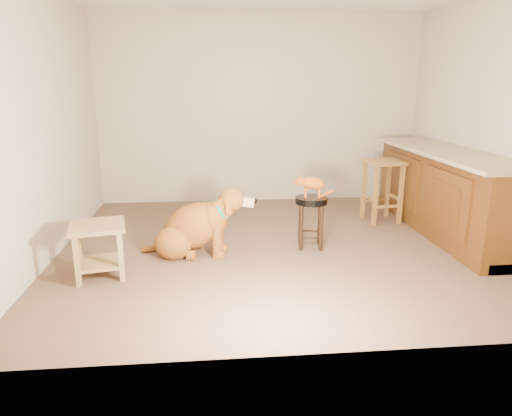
{
  "coord_description": "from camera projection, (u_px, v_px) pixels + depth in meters",
  "views": [
    {
      "loc": [
        -0.68,
        -4.49,
        1.65
      ],
      "look_at": [
        -0.26,
        -0.11,
        0.45
      ],
      "focal_mm": 32.0,
      "sensor_mm": 36.0,
      "label": 1
    }
  ],
  "objects": [
    {
      "name": "golden_retriever",
      "position": [
        195.0,
        227.0,
        4.5
      ],
      "size": [
        1.16,
        0.62,
        0.74
      ],
      "rotation": [
        0.0,
        0.0,
        -0.16
      ],
      "color": "brown",
      "rests_on": "ground"
    },
    {
      "name": "wood_stool",
      "position": [
        382.0,
        190.0,
        5.58
      ],
      "size": [
        0.45,
        0.45,
        0.76
      ],
      "rotation": [
        0.0,
        0.0,
        0.11
      ],
      "color": "brown",
      "rests_on": "ground"
    },
    {
      "name": "side_table",
      "position": [
        99.0,
        242.0,
        3.98
      ],
      "size": [
        0.55,
        0.55,
        0.48
      ],
      "rotation": [
        0.0,
        0.0,
        0.21
      ],
      "color": "olive",
      "rests_on": "ground"
    },
    {
      "name": "floor",
      "position": [
        280.0,
        246.0,
        4.8
      ],
      "size": [
        4.5,
        4.0,
        0.01
      ],
      "primitive_type": "cube",
      "color": "brown",
      "rests_on": "ground"
    },
    {
      "name": "room_shell",
      "position": [
        282.0,
        81.0,
        4.36
      ],
      "size": [
        4.54,
        4.04,
        2.62
      ],
      "color": "#ADA28B",
      "rests_on": "ground"
    },
    {
      "name": "tabby_kitten",
      "position": [
        311.0,
        184.0,
        4.6
      ],
      "size": [
        0.42,
        0.16,
        0.26
      ],
      "rotation": [
        0.0,
        0.0,
        -0.15
      ],
      "color": "#95400E",
      "rests_on": "padded_stool"
    },
    {
      "name": "cabinet_run",
      "position": [
        447.0,
        195.0,
        5.15
      ],
      "size": [
        0.7,
        2.56,
        0.94
      ],
      "color": "#4D2B0D",
      "rests_on": "ground"
    },
    {
      "name": "padded_stool",
      "position": [
        311.0,
        212.0,
        4.67
      ],
      "size": [
        0.33,
        0.33,
        0.54
      ],
      "rotation": [
        0.0,
        0.0,
        -0.15
      ],
      "color": "black",
      "rests_on": "ground"
    }
  ]
}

